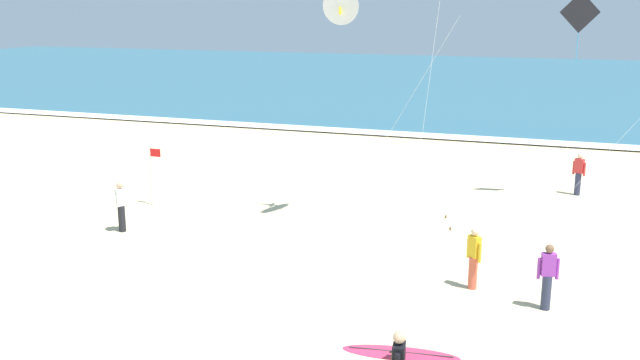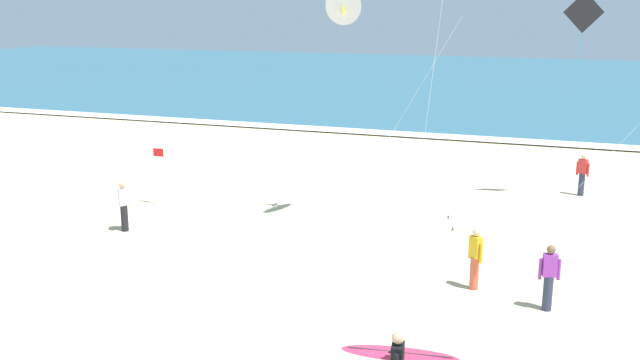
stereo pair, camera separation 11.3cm
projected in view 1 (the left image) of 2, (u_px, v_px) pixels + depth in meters
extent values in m
cube|color=#2D6075|center=(523.00, 82.00, 64.19)|extent=(160.00, 60.00, 0.08)
cube|color=white|center=(486.00, 139.00, 36.96)|extent=(160.00, 1.53, 0.01)
cube|color=yellow|center=(392.00, 358.00, 11.79)|extent=(0.04, 0.20, 0.32)
sphere|color=tan|center=(399.00, 337.00, 11.67)|extent=(0.21, 0.21, 0.21)
cylinder|color=black|center=(400.00, 348.00, 11.97)|extent=(0.09, 0.09, 0.26)
cylinder|color=black|center=(397.00, 352.00, 12.09)|extent=(0.26, 0.11, 0.14)
ellipsoid|color=#D83359|center=(401.00, 354.00, 12.13)|extent=(2.08, 0.77, 0.07)
cube|color=#333333|center=(401.00, 352.00, 12.12)|extent=(1.78, 0.25, 0.01)
cube|color=black|center=(580.00, 12.00, 24.01)|extent=(1.32, 0.47, 1.38)
cylinder|color=#2D99DB|center=(577.00, 47.00, 24.29)|extent=(0.02, 0.02, 0.92)
cylinder|color=silver|center=(628.00, 131.00, 24.97)|extent=(3.88, 1.31, 4.95)
cylinder|color=silver|center=(436.00, 32.00, 21.17)|extent=(0.74, 2.35, 12.05)
cylinder|color=brown|center=(446.00, 217.00, 23.59)|extent=(0.06, 0.06, 0.10)
cone|color=white|center=(341.00, 6.00, 21.83)|extent=(1.16, 0.24, 1.16)
cube|color=yellow|center=(341.00, 11.00, 21.86)|extent=(0.02, 0.42, 0.24)
cylinder|color=silver|center=(396.00, 122.00, 22.11)|extent=(3.65, 0.04, 6.51)
cylinder|color=brown|center=(450.00, 229.00, 22.34)|extent=(0.06, 0.06, 0.10)
cylinder|color=#2D334C|center=(578.00, 184.00, 26.38)|extent=(0.22, 0.22, 0.84)
cube|color=red|center=(579.00, 166.00, 26.21)|extent=(0.37, 0.30, 0.54)
sphere|color=beige|center=(580.00, 156.00, 26.12)|extent=(0.20, 0.20, 0.20)
cylinder|color=red|center=(574.00, 168.00, 26.38)|extent=(0.08, 0.08, 0.50)
cylinder|color=red|center=(584.00, 169.00, 26.09)|extent=(0.08, 0.08, 0.50)
cylinder|color=#D8593F|center=(473.00, 273.00, 17.69)|extent=(0.22, 0.22, 0.84)
cube|color=gold|center=(474.00, 246.00, 17.52)|extent=(0.36, 0.35, 0.54)
sphere|color=beige|center=(475.00, 232.00, 17.43)|extent=(0.20, 0.20, 0.20)
cylinder|color=gold|center=(469.00, 248.00, 17.72)|extent=(0.08, 0.08, 0.50)
cylinder|color=gold|center=(480.00, 253.00, 17.36)|extent=(0.08, 0.08, 0.50)
cylinder|color=#2D334C|center=(546.00, 292.00, 16.48)|extent=(0.22, 0.22, 0.84)
cube|color=purple|center=(549.00, 264.00, 16.31)|extent=(0.35, 0.25, 0.54)
sphere|color=brown|center=(550.00, 249.00, 16.22)|extent=(0.20, 0.20, 0.20)
cylinder|color=purple|center=(539.00, 268.00, 16.35)|extent=(0.08, 0.08, 0.50)
cylinder|color=purple|center=(558.00, 269.00, 16.32)|extent=(0.08, 0.08, 0.50)
cylinder|color=black|center=(122.00, 219.00, 22.14)|extent=(0.22, 0.22, 0.84)
cube|color=white|center=(120.00, 197.00, 21.97)|extent=(0.30, 0.37, 0.54)
sphere|color=tan|center=(120.00, 185.00, 21.88)|extent=(0.20, 0.20, 0.20)
cylinder|color=white|center=(115.00, 202.00, 21.85)|extent=(0.08, 0.08, 0.50)
cylinder|color=white|center=(127.00, 199.00, 22.14)|extent=(0.08, 0.08, 0.50)
cylinder|color=silver|center=(151.00, 176.00, 24.93)|extent=(0.05, 0.05, 2.10)
cube|color=red|center=(155.00, 153.00, 24.66)|extent=(0.40, 0.02, 0.28)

